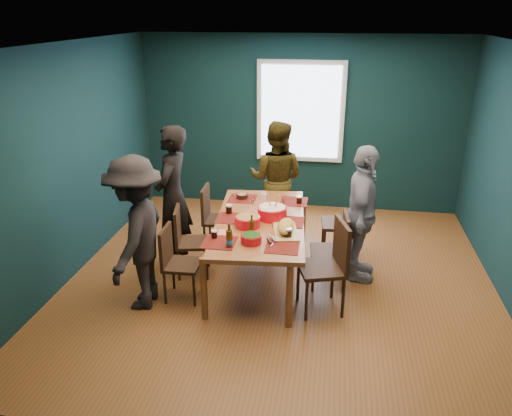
{
  "coord_description": "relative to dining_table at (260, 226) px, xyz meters",
  "views": [
    {
      "loc": [
        0.55,
        -5.22,
        3.04
      ],
      "look_at": [
        -0.29,
        -0.04,
        0.93
      ],
      "focal_mm": 35.0,
      "sensor_mm": 36.0,
      "label": 1
    }
  ],
  "objects": [
    {
      "name": "room",
      "position": [
        0.25,
        0.27,
        0.68
      ],
      "size": [
        5.01,
        5.01,
        2.71
      ],
      "color": "brown",
      "rests_on": "ground"
    },
    {
      "name": "dining_table",
      "position": [
        0.0,
        0.0,
        0.0
      ],
      "size": [
        1.18,
        2.09,
        0.76
      ],
      "rotation": [
        0.0,
        0.0,
        0.09
      ],
      "color": "brown",
      "rests_on": "floor"
    },
    {
      "name": "chair_left_far",
      "position": [
        -0.74,
        0.68,
        -0.18
      ],
      "size": [
        0.41,
        0.41,
        0.88
      ],
      "rotation": [
        0.0,
        0.0,
        0.04
      ],
      "color": "black",
      "rests_on": "floor"
    },
    {
      "name": "chair_left_mid",
      "position": [
        -0.89,
        -0.02,
        -0.19
      ],
      "size": [
        0.46,
        0.46,
        0.86
      ],
      "rotation": [
        0.0,
        0.0,
        0.2
      ],
      "color": "black",
      "rests_on": "floor"
    },
    {
      "name": "chair_left_near",
      "position": [
        -0.86,
        -0.56,
        -0.2
      ],
      "size": [
        0.39,
        0.39,
        0.85
      ],
      "rotation": [
        0.0,
        0.0,
        0.03
      ],
      "color": "black",
      "rests_on": "floor"
    },
    {
      "name": "chair_right_far",
      "position": [
        1.0,
        0.75,
        -0.14
      ],
      "size": [
        0.47,
        0.47,
        0.95
      ],
      "rotation": [
        0.0,
        0.0,
        0.09
      ],
      "color": "black",
      "rests_on": "floor"
    },
    {
      "name": "chair_right_mid",
      "position": [
        0.88,
        -0.01,
        -0.17
      ],
      "size": [
        0.44,
        0.44,
        0.89
      ],
      "rotation": [
        0.0,
        0.0,
        0.1
      ],
      "color": "black",
      "rests_on": "floor"
    },
    {
      "name": "chair_right_near",
      "position": [
        0.83,
        -0.51,
        -0.1
      ],
      "size": [
        0.57,
        0.57,
        1.01
      ],
      "rotation": [
        0.0,
        0.0,
        0.31
      ],
      "color": "black",
      "rests_on": "floor"
    },
    {
      "name": "person_far_left",
      "position": [
        -1.14,
        0.3,
        0.19
      ],
      "size": [
        0.45,
        0.66,
        1.76
      ],
      "primitive_type": "imported",
      "rotation": [
        0.0,
        0.0,
        4.67
      ],
      "color": "black",
      "rests_on": "floor"
    },
    {
      "name": "person_back",
      "position": [
        0.02,
        1.34,
        0.13
      ],
      "size": [
        0.88,
        0.74,
        1.64
      ],
      "primitive_type": "imported",
      "rotation": [
        0.0,
        0.0,
        2.99
      ],
      "color": "black",
      "rests_on": "floor"
    },
    {
      "name": "person_right",
      "position": [
        1.15,
        0.22,
        0.13
      ],
      "size": [
        0.45,
        0.98,
        1.64
      ],
      "primitive_type": "imported",
      "rotation": [
        0.0,
        0.0,
        1.51
      ],
      "color": "silver",
      "rests_on": "floor"
    },
    {
      "name": "person_near_left",
      "position": [
        -1.19,
        -0.74,
        0.15
      ],
      "size": [
        0.65,
        1.1,
        1.68
      ],
      "primitive_type": "imported",
      "rotation": [
        0.0,
        0.0,
        4.73
      ],
      "color": "black",
      "rests_on": "floor"
    },
    {
      "name": "bowl_salad",
      "position": [
        -0.11,
        -0.19,
        0.13
      ],
      "size": [
        0.29,
        0.29,
        0.12
      ],
      "color": "red",
      "rests_on": "dining_table"
    },
    {
      "name": "bowl_dumpling",
      "position": [
        0.13,
        0.09,
        0.15
      ],
      "size": [
        0.34,
        0.34,
        0.32
      ],
      "color": "red",
      "rests_on": "dining_table"
    },
    {
      "name": "bowl_herbs",
      "position": [
        -0.0,
        -0.61,
        0.12
      ],
      "size": [
        0.22,
        0.22,
        0.1
      ],
      "color": "red",
      "rests_on": "dining_table"
    },
    {
      "name": "cutting_board",
      "position": [
        0.33,
        -0.29,
        0.13
      ],
      "size": [
        0.35,
        0.63,
        0.14
      ],
      "rotation": [
        0.0,
        0.0,
        0.2
      ],
      "color": "tan",
      "rests_on": "dining_table"
    },
    {
      "name": "small_bowl",
      "position": [
        -0.34,
        0.67,
        0.1
      ],
      "size": [
        0.15,
        0.15,
        0.06
      ],
      "color": "black",
      "rests_on": "dining_table"
    },
    {
      "name": "beer_bottle_a",
      "position": [
        -0.2,
        -0.74,
        0.17
      ],
      "size": [
        0.07,
        0.07,
        0.26
      ],
      "color": "#43270C",
      "rests_on": "dining_table"
    },
    {
      "name": "beer_bottle_b",
      "position": [
        -0.03,
        -0.4,
        0.16
      ],
      "size": [
        0.06,
        0.06,
        0.23
      ],
      "color": "#43270C",
      "rests_on": "dining_table"
    },
    {
      "name": "cola_glass_a",
      "position": [
        -0.41,
        -0.55,
        0.12
      ],
      "size": [
        0.07,
        0.07,
        0.09
      ],
      "color": "black",
      "rests_on": "dining_table"
    },
    {
      "name": "cola_glass_b",
      "position": [
        0.37,
        -0.43,
        0.13
      ],
      "size": [
        0.08,
        0.08,
        0.11
      ],
      "color": "black",
      "rests_on": "dining_table"
    },
    {
      "name": "cola_glass_c",
      "position": [
        0.4,
        0.6,
        0.13
      ],
      "size": [
        0.07,
        0.07,
        0.1
      ],
      "color": "black",
      "rests_on": "dining_table"
    },
    {
      "name": "cola_glass_d",
      "position": [
        -0.4,
        0.14,
        0.13
      ],
      "size": [
        0.08,
        0.08,
        0.11
      ],
      "color": "black",
      "rests_on": "dining_table"
    },
    {
      "name": "napkin_a",
      "position": [
        0.33,
        0.01,
        0.07
      ],
      "size": [
        0.16,
        0.16,
        0.0
      ],
      "primitive_type": "cube",
      "rotation": [
        0.0,
        0.0,
        0.24
      ],
      "color": "#EC7563",
      "rests_on": "dining_table"
    },
    {
      "name": "napkin_b",
      "position": [
        -0.32,
        -0.4,
        0.07
      ],
      "size": [
        0.17,
        0.17,
        0.0
      ],
      "primitive_type": "cube",
      "rotation": [
        0.0,
        0.0,
        0.08
      ],
      "color": "#EC7563",
      "rests_on": "dining_table"
    },
    {
      "name": "napkin_c",
      "position": [
        0.32,
        -0.71,
        0.07
      ],
      "size": [
        0.13,
        0.13,
        0.0
      ],
      "primitive_type": "cube",
      "rotation": [
        0.0,
        0.0,
        0.04
      ],
      "color": "#EC7563",
      "rests_on": "dining_table"
    }
  ]
}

